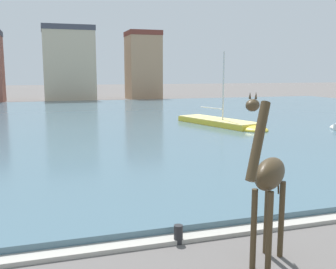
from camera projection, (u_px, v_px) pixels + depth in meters
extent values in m
cube|color=#476675|center=(89.00, 122.00, 34.80)|extent=(83.99, 50.65, 0.30)
cube|color=#ADA89E|center=(195.00, 236.00, 10.71)|extent=(83.99, 0.50, 0.12)
cylinder|color=#42331E|center=(269.00, 233.00, 8.74)|extent=(0.14, 0.14, 1.89)
cylinder|color=#42331E|center=(254.00, 229.00, 8.92)|extent=(0.14, 0.14, 1.89)
cylinder|color=#42331E|center=(281.00, 219.00, 9.54)|extent=(0.14, 0.14, 1.89)
cylinder|color=#42331E|center=(267.00, 217.00, 9.72)|extent=(0.14, 0.14, 1.89)
ellipsoid|color=#42331E|center=(270.00, 174.00, 9.04)|extent=(1.47, 1.37, 0.72)
cylinder|color=#42331E|center=(258.00, 141.00, 8.13)|extent=(0.88, 0.80, 1.62)
ellipsoid|color=#42331E|center=(253.00, 105.00, 7.67)|extent=(0.50, 0.48, 0.24)
cone|color=#42331E|center=(256.00, 96.00, 7.61)|extent=(0.05, 0.05, 0.14)
cone|color=#42331E|center=(250.00, 95.00, 7.67)|extent=(0.05, 0.05, 0.14)
cylinder|color=#42331E|center=(278.00, 180.00, 9.67)|extent=(0.18, 0.17, 0.77)
cube|color=gold|center=(218.00, 124.00, 31.85)|extent=(4.37, 8.14, 0.70)
ellipsoid|color=gold|center=(251.00, 129.00, 28.81)|extent=(2.70, 3.20, 0.66)
cube|color=#DFCD77|center=(218.00, 119.00, 31.79)|extent=(4.28, 7.98, 0.06)
cylinder|color=silver|center=(223.00, 86.00, 30.90)|extent=(0.12, 0.12, 5.38)
cylinder|color=silver|center=(212.00, 108.00, 32.30)|extent=(0.86, 2.65, 0.08)
cylinder|color=#232326|center=(178.00, 234.00, 10.38)|extent=(0.24, 0.24, 0.50)
cube|color=#C6B293|center=(69.00, 67.00, 61.84)|extent=(7.76, 5.68, 10.79)
cube|color=#42424C|center=(68.00, 29.00, 60.94)|extent=(7.92, 5.80, 0.80)
cube|color=tan|center=(143.00, 68.00, 66.60)|extent=(5.28, 5.69, 10.47)
cube|color=brown|center=(143.00, 34.00, 65.72)|extent=(5.39, 5.81, 0.80)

